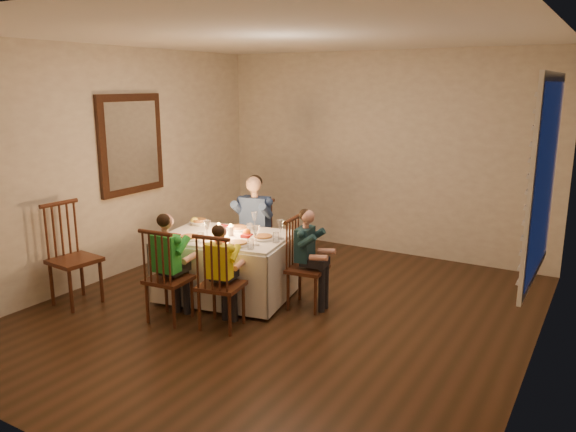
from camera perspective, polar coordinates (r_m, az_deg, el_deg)
The scene contains 26 objects.
ground at distance 5.58m, azimuth -0.71°, elevation -9.76°, with size 5.00×5.00×0.00m, color black.
wall_left at distance 6.66m, azimuth -17.59°, elevation 5.02°, with size 0.02×5.00×2.60m, color beige.
wall_right at distance 4.49m, azimuth 24.55°, elevation 0.69°, with size 0.02×5.00×2.60m, color beige.
wall_back at distance 7.44m, azimuth 9.39°, elevation 6.27°, with size 4.50×0.02×2.60m, color beige.
ceiling at distance 5.15m, azimuth -0.80°, elevation 17.89°, with size 5.00×5.00×0.00m, color white.
dining_table at distance 5.84m, azimuth -6.27°, elevation -3.80°, with size 1.44×1.16×0.64m.
chair_adult at distance 6.55m, azimuth -3.37°, elevation -6.23°, with size 0.38×0.36×0.91m, color #3D1C10, non-canonical shape.
chair_near_left at distance 5.54m, azimuth -11.81°, elevation -10.27°, with size 0.38×0.36×0.91m, color #3D1C10, non-canonical shape.
chair_near_right at distance 5.31m, azimuth -6.69°, elevation -11.14°, with size 0.38×0.36×0.91m, color #3D1C10, non-canonical shape.
chair_end at distance 5.71m, azimuth 1.95°, elevation -9.22°, with size 0.38×0.36×0.91m, color #3D1C10, non-canonical shape.
chair_extra at distance 6.18m, azimuth -20.51°, elevation -8.32°, with size 0.43×0.41×1.04m, color #3D1C10, non-canonical shape.
adult at distance 6.55m, azimuth -3.37°, elevation -6.23°, with size 0.42×0.39×1.19m, color navy, non-canonical shape.
child_green at distance 5.54m, azimuth -11.81°, elevation -10.27°, with size 0.34×0.31×1.04m, color green, non-canonical shape.
child_yellow at distance 5.31m, azimuth -6.69°, elevation -11.14°, with size 0.30×0.28×0.98m, color yellow, non-canonical shape.
child_teal at distance 5.71m, azimuth 1.95°, elevation -9.22°, with size 0.32×0.29×1.01m, color #18343C, non-canonical shape.
setting_adult at distance 6.01m, azimuth -5.08°, elevation -1.28°, with size 0.26×0.26×0.02m, color silver.
setting_green at distance 5.71m, azimuth -9.94°, elevation -2.22°, with size 0.26×0.26×0.02m, color silver.
setting_yellow at distance 5.43m, azimuth -5.11°, elevation -2.86°, with size 0.26×0.26×0.02m, color silver.
setting_teal at distance 5.63m, azimuth -2.54°, elevation -2.23°, with size 0.26×0.26×0.02m, color silver.
candle_left at distance 5.81m, azimuth -7.05°, elevation -1.42°, with size 0.06×0.06×0.10m, color white.
candle_right at distance 5.75m, azimuth -5.84°, elevation -1.54°, with size 0.06×0.06×0.10m, color white.
squash at distance 6.24m, azimuth -9.46°, elevation -0.53°, with size 0.09×0.09×0.09m, color yellow.
orange_fruit at distance 5.73m, azimuth -4.21°, elevation -1.67°, with size 0.08×0.08×0.08m, color orange.
serving_bowl at distance 6.24m, azimuth -9.01°, elevation -0.70°, with size 0.19×0.19×0.05m, color silver.
wall_mirror at distance 6.81m, azimuth -15.64°, elevation 7.02°, with size 0.06×0.95×1.15m.
window_blinds at distance 4.56m, azimuth 24.39°, elevation 3.44°, with size 0.07×1.34×1.54m.
Camera 1 is at (2.68, -4.38, 2.19)m, focal length 35.00 mm.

